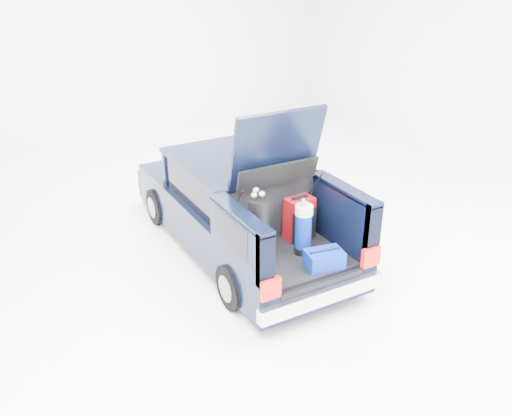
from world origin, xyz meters
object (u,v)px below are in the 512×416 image
black_golf_bag (258,232)px  blue_duffel (324,259)px  car (237,206)px  blue_golf_bag (303,229)px  red_suitcase (299,219)px

black_golf_bag → blue_duffel: 0.91m
car → blue_duffel: size_ratio=9.06×
blue_golf_bag → blue_duffel: size_ratio=1.51×
car → red_suitcase: 1.28m
blue_golf_bag → blue_duffel: (0.04, -0.43, -0.24)m
black_golf_bag → blue_duffel: (0.70, -0.45, -0.36)m
car → red_suitcase: car is taller
blue_golf_bag → blue_duffel: blue_golf_bag is taller
red_suitcase → blue_duffel: (-0.14, -0.79, -0.19)m
car → blue_duffel: (0.20, -2.00, 0.04)m
black_golf_bag → car: bearing=67.1°
red_suitcase → blue_golf_bag: bearing=-121.0°
red_suitcase → blue_duffel: bearing=-104.7°
red_suitcase → blue_golf_bag: (-0.18, -0.36, 0.05)m
car → blue_golf_bag: (0.17, -1.57, 0.28)m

